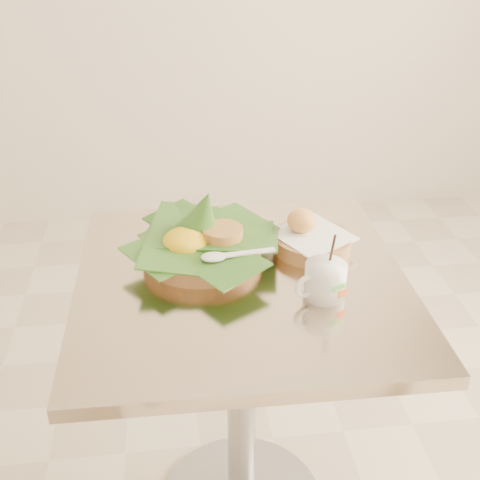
{
  "coord_description": "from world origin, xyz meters",
  "views": [
    {
      "loc": [
        -0.04,
        -1.07,
        1.45
      ],
      "look_at": [
        0.1,
        0.04,
        0.82
      ],
      "focal_mm": 45.0,
      "sensor_mm": 36.0,
      "label": 1
    }
  ],
  "objects": [
    {
      "name": "coffee_mug",
      "position": [
        0.25,
        -0.09,
        0.79
      ],
      "size": [
        0.11,
        0.09,
        0.15
      ],
      "rotation": [
        0.0,
        0.0,
        0.41
      ],
      "color": "white",
      "rests_on": "cafe_table"
    },
    {
      "name": "cafe_table",
      "position": [
        0.1,
        0.0,
        0.53
      ],
      "size": [
        0.71,
        0.71,
        0.75
      ],
      "rotation": [
        0.0,
        0.0,
        -0.02
      ],
      "color": "gray",
      "rests_on": "floor"
    },
    {
      "name": "bread_basket",
      "position": [
        0.27,
        0.1,
        0.78
      ],
      "size": [
        0.21,
        0.21,
        0.09
      ],
      "rotation": [
        0.0,
        0.0,
        -0.24
      ],
      "color": "#B1824B",
      "rests_on": "cafe_table"
    },
    {
      "name": "rice_basket",
      "position": [
        0.02,
        0.1,
        0.79
      ],
      "size": [
        0.34,
        0.34,
        0.17
      ],
      "rotation": [
        0.0,
        0.0,
        0.42
      ],
      "color": "#B1824B",
      "rests_on": "cafe_table"
    }
  ]
}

